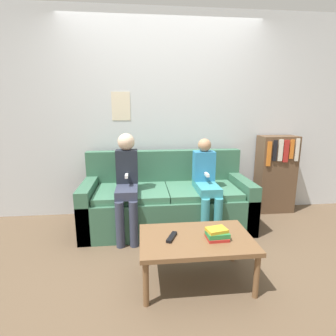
% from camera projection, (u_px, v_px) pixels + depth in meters
% --- Properties ---
extents(ground_plane, '(10.00, 10.00, 0.00)m').
position_uv_depth(ground_plane, '(172.00, 246.00, 2.73)').
color(ground_plane, brown).
extents(wall_back, '(8.00, 0.07, 2.60)m').
position_uv_depth(wall_back, '(163.00, 116.00, 3.43)').
color(wall_back, silver).
rests_on(wall_back, ground_plane).
extents(couch, '(1.95, 0.82, 0.88)m').
position_uv_depth(couch, '(167.00, 202.00, 3.17)').
color(couch, '#38664C').
rests_on(couch, ground_plane).
extents(coffee_table, '(0.91, 0.58, 0.39)m').
position_uv_depth(coffee_table, '(196.00, 242.00, 2.12)').
color(coffee_table, brown).
rests_on(coffee_table, ground_plane).
extents(person_left, '(0.24, 0.56, 1.14)m').
position_uv_depth(person_left, '(127.00, 179.00, 2.86)').
color(person_left, '#33384C').
rests_on(person_left, ground_plane).
extents(person_right, '(0.24, 0.56, 1.07)m').
position_uv_depth(person_right, '(206.00, 182.00, 2.95)').
color(person_right, teal).
rests_on(person_right, ground_plane).
extents(tv_remote, '(0.11, 0.17, 0.02)m').
position_uv_depth(tv_remote, '(172.00, 237.00, 2.09)').
color(tv_remote, black).
rests_on(tv_remote, coffee_table).
extents(book_stack, '(0.18, 0.15, 0.09)m').
position_uv_depth(book_stack, '(217.00, 234.00, 2.08)').
color(book_stack, red).
rests_on(book_stack, coffee_table).
extents(bookshelf, '(0.49, 0.29, 1.05)m').
position_uv_depth(bookshelf, '(275.00, 174.00, 3.58)').
color(bookshelf, brown).
rests_on(bookshelf, ground_plane).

